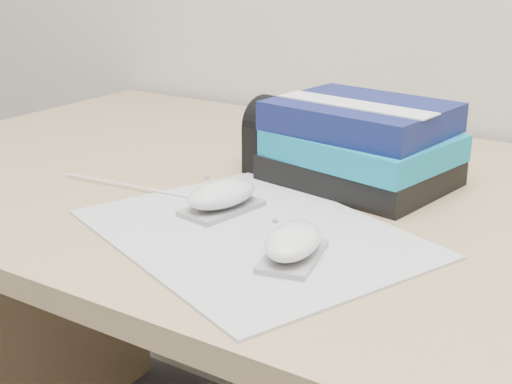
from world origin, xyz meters
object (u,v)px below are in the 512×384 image
Objects in this scene: mouse_rear at (222,197)px; mouse_front at (293,243)px; book_stack at (361,144)px; desk at (386,339)px; pouch at (292,140)px.

mouse_rear is 1.03× the size of mouse_front.
book_stack reaches higher than mouse_front.
desk is at bearing 53.42° from mouse_rear.
book_stack reaches higher than mouse_rear.
mouse_front is at bearing -27.72° from mouse_rear.
desk is 5.97× the size of book_stack.
mouse_front is at bearing -79.18° from book_stack.
desk is 0.36m from mouse_rear.
desk is at bearing -1.30° from book_stack.
desk is 14.12× the size of mouse_rear.
desk is 0.38m from mouse_front.
mouse_front is 0.81× the size of pouch.
book_stack is at bearing 12.21° from pouch.
mouse_front is 0.41× the size of book_stack.
mouse_front is (-0.00, -0.28, 0.26)m from desk.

